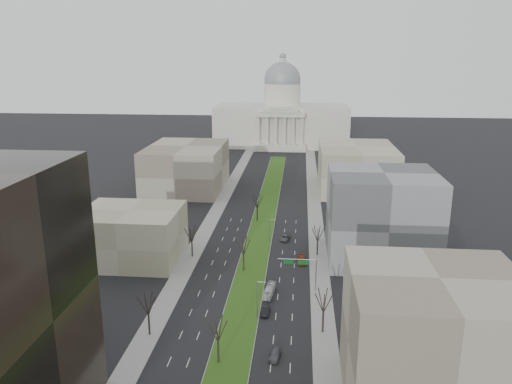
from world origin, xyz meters
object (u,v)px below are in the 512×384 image
Objects in this scene: car_black at (265,311)px; box_van at (269,291)px; car_grey_far at (285,238)px; car_red at (301,260)px; car_grey_near at (275,354)px.

box_van is at bearing 89.71° from car_black.
car_grey_far is at bearing 88.14° from car_black.
car_black reaches higher than car_grey_far.
car_red is at bearing 76.88° from box_van.
car_grey_near is 0.88× the size of car_grey_far.
car_grey_far is 35.91m from box_van.
car_black is 0.89× the size of car_grey_far.
car_grey_near is at bearing -80.26° from car_grey_far.
car_black is at bearing 108.53° from car_grey_near.
box_van is at bearing -84.34° from car_grey_far.
car_black is at bearing -108.71° from car_red.
car_grey_near reaches higher than car_black.
car_red is at bearing -63.76° from car_grey_far.
car_black is at bearing -83.95° from car_grey_far.
car_grey_near reaches higher than car_grey_far.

